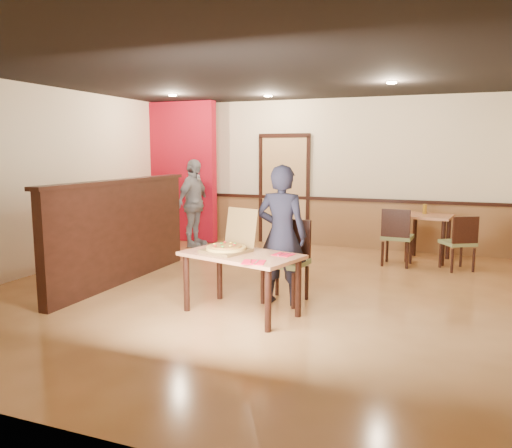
{
  "coord_description": "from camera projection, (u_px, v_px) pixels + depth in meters",
  "views": [
    {
      "loc": [
        2.22,
        -5.91,
        1.84
      ],
      "look_at": [
        -0.06,
        0.0,
        0.9
      ],
      "focal_mm": 35.0,
      "sensor_mm": 36.0,
      "label": 1
    }
  ],
  "objects": [
    {
      "name": "spot_a",
      "position": [
        173.0,
        95.0,
        8.59
      ],
      "size": [
        0.14,
        0.14,
        0.02
      ],
      "primitive_type": "cylinder",
      "color": "#FFE1B2",
      "rests_on": "ceiling"
    },
    {
      "name": "diner",
      "position": [
        282.0,
        235.0,
        5.94
      ],
      "size": [
        0.62,
        0.41,
        1.68
      ],
      "primitive_type": "imported",
      "rotation": [
        0.0,
        0.0,
        3.14
      ],
      "color": "black",
      "rests_on": "floor"
    },
    {
      "name": "side_chair_left",
      "position": [
        397.0,
        235.0,
        7.93
      ],
      "size": [
        0.49,
        0.49,
        0.93
      ],
      "rotation": [
        0.0,
        0.0,
        3.07
      ],
      "color": "olive",
      "rests_on": "floor"
    },
    {
      "name": "pizza_box",
      "position": [
        229.0,
        246.0,
        5.67
      ],
      "size": [
        0.59,
        0.64,
        0.48
      ],
      "rotation": [
        0.0,
        0.0,
        -0.32
      ],
      "color": "brown",
      "rests_on": "main_table"
    },
    {
      "name": "chair_rail_back",
      "position": [
        324.0,
        199.0,
        9.56
      ],
      "size": [
        7.0,
        0.06,
        0.06
      ],
      "primitive_type": "cube",
      "color": "black",
      "rests_on": "wall_back"
    },
    {
      "name": "red_accent_panel",
      "position": [
        179.0,
        172.0,
        10.11
      ],
      "size": [
        1.6,
        0.2,
        2.78
      ],
      "primitive_type": "cube",
      "color": "#A10B1E",
      "rests_on": "floor"
    },
    {
      "name": "booth_partition",
      "position": [
        121.0,
        230.0,
        6.94
      ],
      "size": [
        0.2,
        3.1,
        1.44
      ],
      "color": "black",
      "rests_on": "floor"
    },
    {
      "name": "back_door",
      "position": [
        284.0,
        191.0,
        9.84
      ],
      "size": [
        0.9,
        0.06,
        2.1
      ],
      "primitive_type": "cube",
      "color": "tan",
      "rests_on": "wall_back"
    },
    {
      "name": "pizza",
      "position": [
        226.0,
        248.0,
        5.63
      ],
      "size": [
        0.47,
        0.47,
        0.03
      ],
      "primitive_type": "cylinder",
      "rotation": [
        0.0,
        0.0,
        0.05
      ],
      "color": "gold",
      "rests_on": "pizza_box"
    },
    {
      "name": "side_chair_right",
      "position": [
        460.0,
        241.0,
        7.62
      ],
      "size": [
        0.58,
        0.58,
        0.86
      ],
      "rotation": [
        0.0,
        0.0,
        3.66
      ],
      "color": "olive",
      "rests_on": "floor"
    },
    {
      "name": "wainscot_back",
      "position": [
        323.0,
        223.0,
        9.65
      ],
      "size": [
        7.0,
        0.04,
        0.9
      ],
      "primitive_type": "cube",
      "color": "olive",
      "rests_on": "floor"
    },
    {
      "name": "passerby",
      "position": [
        194.0,
        203.0,
        9.5
      ],
      "size": [
        0.47,
        1.01,
        1.67
      ],
      "primitive_type": "imported",
      "rotation": [
        0.0,
        0.0,
        1.5
      ],
      "color": "gray",
      "rests_on": "floor"
    },
    {
      "name": "napkin_far",
      "position": [
        283.0,
        254.0,
        5.5
      ],
      "size": [
        0.24,
        0.24,
        0.01
      ],
      "rotation": [
        0.0,
        0.0,
        -0.18
      ],
      "color": "red",
      "rests_on": "main_table"
    },
    {
      "name": "diner_chair",
      "position": [
        288.0,
        257.0,
        6.11
      ],
      "size": [
        0.55,
        0.55,
        0.99
      ],
      "rotation": [
        0.0,
        0.0,
        -0.12
      ],
      "color": "olive",
      "rests_on": "floor"
    },
    {
      "name": "spot_c",
      "position": [
        392.0,
        83.0,
        6.99
      ],
      "size": [
        0.14,
        0.14,
        0.02
      ],
      "primitive_type": "cylinder",
      "color": "#FFE1B2",
      "rests_on": "ceiling"
    },
    {
      "name": "wall_left",
      "position": [
        45.0,
        179.0,
        7.56
      ],
      "size": [
        0.0,
        7.0,
        7.0
      ],
      "primitive_type": "plane",
      "rotation": [
        1.57,
        0.0,
        1.57
      ],
      "color": "#F8EAC2",
      "rests_on": "floor"
    },
    {
      "name": "main_table",
      "position": [
        241.0,
        263.0,
        5.59
      ],
      "size": [
        1.45,
        1.06,
        0.7
      ],
      "rotation": [
        0.0,
        0.0,
        -0.26
      ],
      "color": "tan",
      "rests_on": "floor"
    },
    {
      "name": "floor",
      "position": [
        260.0,
        292.0,
        6.52
      ],
      "size": [
        7.0,
        7.0,
        0.0
      ],
      "primitive_type": "plane",
      "color": "tan",
      "rests_on": "ground"
    },
    {
      "name": "wall_back",
      "position": [
        325.0,
        173.0,
        9.54
      ],
      "size": [
        7.0,
        0.0,
        7.0
      ],
      "primitive_type": "plane",
      "rotation": [
        1.57,
        0.0,
        0.0
      ],
      "color": "#F8EAC2",
      "rests_on": "floor"
    },
    {
      "name": "napkin_near",
      "position": [
        254.0,
        262.0,
        5.12
      ],
      "size": [
        0.27,
        0.27,
        0.01
      ],
      "rotation": [
        0.0,
        0.0,
        0.21
      ],
      "color": "red",
      "rests_on": "main_table"
    },
    {
      "name": "side_table",
      "position": [
        429.0,
        226.0,
        8.33
      ],
      "size": [
        0.81,
        0.81,
        0.77
      ],
      "rotation": [
        0.0,
        0.0,
        -0.14
      ],
      "color": "tan",
      "rests_on": "floor"
    },
    {
      "name": "spot_b",
      "position": [
        268.0,
        96.0,
        8.7
      ],
      "size": [
        0.14,
        0.14,
        0.02
      ],
      "primitive_type": "cylinder",
      "color": "#FFE1B2",
      "rests_on": "ceiling"
    },
    {
      "name": "ceiling",
      "position": [
        261.0,
        71.0,
        6.1
      ],
      "size": [
        7.0,
        7.0,
        0.0
      ],
      "primitive_type": "plane",
      "rotation": [
        3.14,
        0.0,
        0.0
      ],
      "color": "black",
      "rests_on": "wall_back"
    },
    {
      "name": "condiment",
      "position": [
        425.0,
        209.0,
        8.46
      ],
      "size": [
        0.07,
        0.07,
        0.17
      ],
      "primitive_type": "cylinder",
      "color": "#9C711C",
      "rests_on": "side_table"
    }
  ]
}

